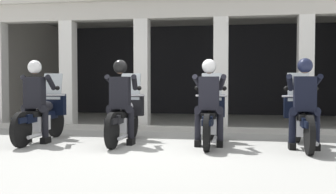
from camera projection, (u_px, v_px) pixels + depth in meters
ground_plane at (185, 127)px, 10.40m from camera, size 80.00×80.00×0.00m
station_building at (193, 51)px, 12.54m from camera, size 10.89×5.25×3.32m
kerb_strip at (178, 129)px, 9.53m from camera, size 10.39×0.24×0.12m
motorcycle_far_left at (43, 116)px, 8.03m from camera, size 0.62×2.04×1.35m
police_officer_far_left at (35, 94)px, 7.73m from camera, size 0.63×0.61×1.58m
motorcycle_center_left at (125, 116)px, 7.87m from camera, size 0.62×2.04×1.35m
police_officer_center_left at (121, 94)px, 7.57m from camera, size 0.63×0.61×1.58m
motorcycle_center_right at (210, 118)px, 7.63m from camera, size 0.62×2.04×1.35m
police_officer_center_right at (209, 95)px, 7.33m from camera, size 0.63×0.61×1.58m
motorcycle_far_right at (302, 119)px, 7.30m from camera, size 0.62×2.04×1.35m
police_officer_far_right at (304, 96)px, 7.00m from camera, size 0.63×0.61×1.58m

